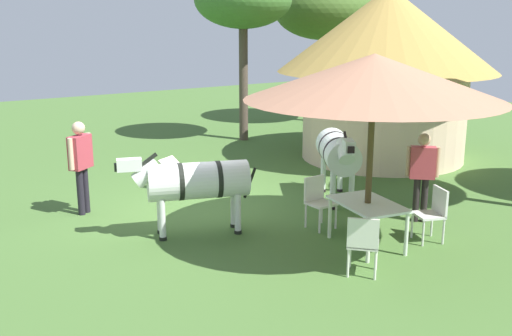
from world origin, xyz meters
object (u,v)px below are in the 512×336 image
at_px(guest_beside_umbrella, 422,169).
at_px(shade_umbrella, 374,77).
at_px(standing_watcher, 81,159).
at_px(patio_dining_table, 368,208).
at_px(striped_lounge_chair, 181,178).
at_px(zebra_by_umbrella, 195,182).
at_px(acacia_tree_right_background, 325,10).
at_px(acacia_tree_far_lawn, 243,0).
at_px(patio_chair_near_hut, 363,242).
at_px(patio_chair_west_end, 318,198).
at_px(zebra_nearest_camera, 338,153).
at_px(thatched_hut, 386,63).
at_px(patio_chair_near_lawn, 434,211).

bearing_deg(guest_beside_umbrella, shade_umbrella, 54.93).
relative_size(guest_beside_umbrella, standing_watcher, 0.93).
bearing_deg(standing_watcher, patio_dining_table, 92.00).
distance_m(striped_lounge_chair, zebra_by_umbrella, 2.81).
bearing_deg(acacia_tree_right_background, acacia_tree_far_lawn, -73.17).
xyz_separation_m(patio_chair_near_hut, acacia_tree_right_background, (-10.43, 7.63, 3.29)).
distance_m(patio_chair_west_end, acacia_tree_far_lawn, 8.59).
bearing_deg(guest_beside_umbrella, patio_chair_near_hut, 67.47).
xyz_separation_m(patio_chair_west_end, striped_lounge_chair, (-3.40, -1.01, -0.26)).
xyz_separation_m(patio_dining_table, guest_beside_umbrella, (-0.39, 1.65, 0.33)).
height_order(zebra_nearest_camera, acacia_tree_right_background, acacia_tree_right_background).
bearing_deg(patio_chair_west_end, zebra_nearest_camera, -146.07).
bearing_deg(thatched_hut, shade_umbrella, -46.24).
bearing_deg(thatched_hut, zebra_by_umbrella, -69.86).
distance_m(patio_chair_near_lawn, standing_watcher, 6.34).
distance_m(thatched_hut, patio_dining_table, 6.71).
bearing_deg(thatched_hut, acacia_tree_right_background, 157.50).
height_order(striped_lounge_chair, zebra_by_umbrella, zebra_by_umbrella).
xyz_separation_m(acacia_tree_right_background, acacia_tree_far_lawn, (1.19, -3.94, 0.23)).
height_order(thatched_hut, acacia_tree_far_lawn, acacia_tree_far_lawn).
xyz_separation_m(guest_beside_umbrella, acacia_tree_far_lawn, (-8.03, 1.20, 3.07)).
bearing_deg(guest_beside_umbrella, striped_lounge_chair, -15.07).
height_order(patio_chair_west_end, zebra_nearest_camera, zebra_nearest_camera).
height_order(patio_dining_table, guest_beside_umbrella, guest_beside_umbrella).
bearing_deg(acacia_tree_far_lawn, thatched_hut, 24.57).
height_order(patio_chair_near_hut, zebra_nearest_camera, zebra_nearest_camera).
height_order(shade_umbrella, acacia_tree_far_lawn, acacia_tree_far_lawn).
height_order(standing_watcher, zebra_by_umbrella, standing_watcher).
xyz_separation_m(striped_lounge_chair, acacia_tree_far_lawn, (-3.86, 3.94, 3.79)).
height_order(patio_dining_table, standing_watcher, standing_watcher).
distance_m(standing_watcher, zebra_nearest_camera, 4.93).
distance_m(shade_umbrella, striped_lounge_chair, 5.30).
xyz_separation_m(standing_watcher, zebra_by_umbrella, (2.12, 1.28, -0.13)).
height_order(patio_dining_table, patio_chair_near_hut, patio_chair_near_hut).
xyz_separation_m(shade_umbrella, standing_watcher, (-4.12, -3.32, -1.67)).
bearing_deg(patio_chair_near_hut, patio_dining_table, 90.00).
distance_m(thatched_hut, zebra_nearest_camera, 4.41).
bearing_deg(patio_chair_west_end, guest_beside_umbrella, 152.07).
xyz_separation_m(patio_dining_table, standing_watcher, (-4.12, -3.32, 0.41)).
bearing_deg(patio_chair_west_end, acacia_tree_far_lawn, -115.87).
bearing_deg(zebra_by_umbrella, acacia_tree_right_background, -30.63).
relative_size(patio_chair_near_lawn, standing_watcher, 0.51).
bearing_deg(shade_umbrella, guest_beside_umbrella, 103.31).
distance_m(patio_dining_table, zebra_by_umbrella, 2.88).
height_order(thatched_hut, guest_beside_umbrella, thatched_hut).
xyz_separation_m(patio_chair_near_hut, patio_chair_west_end, (-1.98, 0.76, 0.00)).
xyz_separation_m(patio_chair_near_lawn, striped_lounge_chair, (-4.96, -2.18, -0.26)).
xyz_separation_m(patio_chair_near_lawn, acacia_tree_right_background, (-10.01, 5.70, 3.29)).
height_order(shade_umbrella, patio_dining_table, shade_umbrella).
relative_size(guest_beside_umbrella, zebra_nearest_camera, 0.81).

